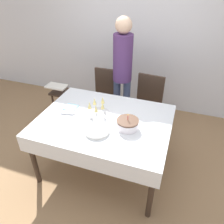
{
  "coord_description": "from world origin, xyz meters",
  "views": [
    {
      "loc": [
        0.78,
        -1.94,
        2.27
      ],
      "look_at": [
        0.1,
        0.01,
        0.89
      ],
      "focal_mm": 35.0,
      "sensor_mm": 36.0,
      "label": 1
    }
  ],
  "objects_px": {
    "champagne_tray": "(97,108)",
    "dining_chair_far_right": "(147,104)",
    "birthday_cake": "(128,124)",
    "person_standing": "(123,66)",
    "plate_stack_main": "(97,131)",
    "dining_chair_far_left": "(105,97)",
    "high_chair": "(61,96)"
  },
  "relations": [
    {
      "from": "birthday_cake",
      "to": "dining_chair_far_right",
      "type": "bearing_deg",
      "value": 87.58
    },
    {
      "from": "dining_chair_far_left",
      "to": "birthday_cake",
      "type": "relative_size",
      "value": 3.91
    },
    {
      "from": "high_chair",
      "to": "birthday_cake",
      "type": "bearing_deg",
      "value": -31.22
    },
    {
      "from": "dining_chair_far_right",
      "to": "champagne_tray",
      "type": "relative_size",
      "value": 3.21
    },
    {
      "from": "dining_chair_far_left",
      "to": "plate_stack_main",
      "type": "xyz_separation_m",
      "value": [
        0.36,
        -1.17,
        0.27
      ]
    },
    {
      "from": "dining_chair_far_left",
      "to": "dining_chair_far_right",
      "type": "xyz_separation_m",
      "value": [
        0.69,
        -0.0,
        0.0
      ]
    },
    {
      "from": "birthday_cake",
      "to": "plate_stack_main",
      "type": "xyz_separation_m",
      "value": [
        -0.29,
        -0.18,
        -0.04
      ]
    },
    {
      "from": "plate_stack_main",
      "to": "birthday_cake",
      "type": "bearing_deg",
      "value": 32.02
    },
    {
      "from": "champagne_tray",
      "to": "birthday_cake",
      "type": "bearing_deg",
      "value": -20.08
    },
    {
      "from": "dining_chair_far_left",
      "to": "champagne_tray",
      "type": "distance_m",
      "value": 0.92
    },
    {
      "from": "dining_chair_far_left",
      "to": "high_chair",
      "type": "xyz_separation_m",
      "value": [
        -0.73,
        -0.15,
        -0.04
      ]
    },
    {
      "from": "dining_chair_far_left",
      "to": "high_chair",
      "type": "distance_m",
      "value": 0.75
    },
    {
      "from": "birthday_cake",
      "to": "person_standing",
      "type": "height_order",
      "value": "person_standing"
    },
    {
      "from": "birthday_cake",
      "to": "high_chair",
      "type": "bearing_deg",
      "value": 148.78
    },
    {
      "from": "dining_chair_far_left",
      "to": "champagne_tray",
      "type": "xyz_separation_m",
      "value": [
        0.23,
        -0.83,
        0.33
      ]
    },
    {
      "from": "dining_chair_far_left",
      "to": "person_standing",
      "type": "distance_m",
      "value": 0.6
    },
    {
      "from": "dining_chair_far_right",
      "to": "champagne_tray",
      "type": "bearing_deg",
      "value": -119.15
    },
    {
      "from": "dining_chair_far_right",
      "to": "person_standing",
      "type": "height_order",
      "value": "person_standing"
    },
    {
      "from": "high_chair",
      "to": "plate_stack_main",
      "type": "bearing_deg",
      "value": -43.05
    },
    {
      "from": "dining_chair_far_right",
      "to": "high_chair",
      "type": "distance_m",
      "value": 1.43
    },
    {
      "from": "dining_chair_far_right",
      "to": "plate_stack_main",
      "type": "bearing_deg",
      "value": -105.85
    },
    {
      "from": "dining_chair_far_right",
      "to": "person_standing",
      "type": "xyz_separation_m",
      "value": [
        -0.42,
        0.04,
        0.54
      ]
    },
    {
      "from": "person_standing",
      "to": "birthday_cake",
      "type": "bearing_deg",
      "value": -69.73
    },
    {
      "from": "champagne_tray",
      "to": "person_standing",
      "type": "xyz_separation_m",
      "value": [
        0.04,
        0.88,
        0.21
      ]
    },
    {
      "from": "dining_chair_far_right",
      "to": "high_chair",
      "type": "height_order",
      "value": "dining_chair_far_right"
    },
    {
      "from": "person_standing",
      "to": "high_chair",
      "type": "bearing_deg",
      "value": -168.92
    },
    {
      "from": "plate_stack_main",
      "to": "person_standing",
      "type": "xyz_separation_m",
      "value": [
        -0.09,
        1.21,
        0.27
      ]
    },
    {
      "from": "plate_stack_main",
      "to": "high_chair",
      "type": "height_order",
      "value": "plate_stack_main"
    },
    {
      "from": "champagne_tray",
      "to": "dining_chair_far_right",
      "type": "bearing_deg",
      "value": 60.85
    },
    {
      "from": "dining_chair_far_right",
      "to": "birthday_cake",
      "type": "relative_size",
      "value": 3.91
    },
    {
      "from": "champagne_tray",
      "to": "high_chair",
      "type": "height_order",
      "value": "champagne_tray"
    },
    {
      "from": "birthday_cake",
      "to": "champagne_tray",
      "type": "bearing_deg",
      "value": 159.92
    }
  ]
}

